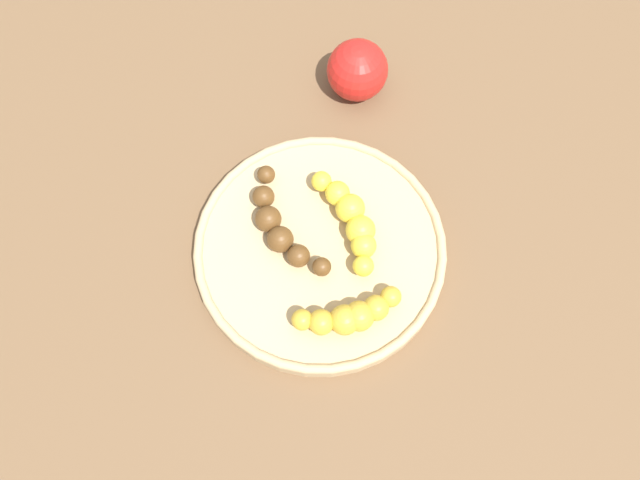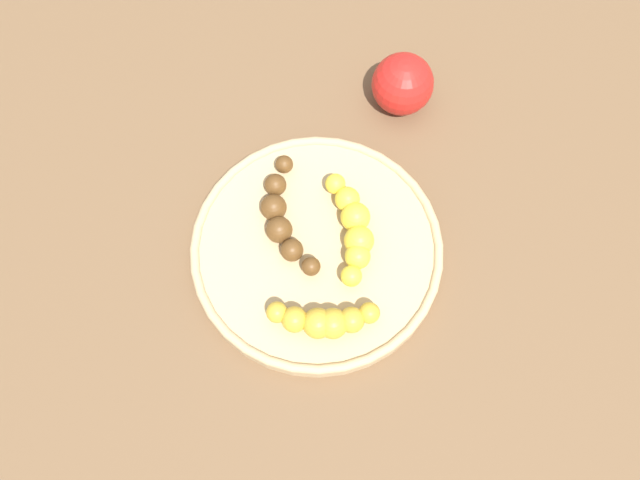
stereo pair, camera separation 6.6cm
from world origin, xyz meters
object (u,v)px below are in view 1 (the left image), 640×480
Objects in this scene: banana_spotted at (349,316)px; apple_red at (357,70)px; banana_overripe at (280,226)px; fruit_bowl at (320,249)px; banana_yellow at (351,219)px.

banana_spotted is 1.58× the size of apple_red.
banana_overripe is at bearing 50.10° from apple_red.
banana_spotted is 0.29m from apple_red.
apple_red reaches higher than banana_overripe.
banana_spotted is (-0.01, 0.08, 0.02)m from fruit_bowl.
banana_yellow is 0.19m from apple_red.
fruit_bowl is at bearing 62.27° from apple_red.
banana_overripe reaches higher than fruit_bowl.
banana_overripe is 1.09× the size of banana_yellow.
fruit_bowl is at bearing -166.00° from banana_yellow.
banana_yellow is 1.77× the size of apple_red.
apple_red is (-0.06, -0.18, 0.00)m from banana_yellow.
banana_spotted is at bearing -115.92° from banana_yellow.
banana_spotted is at bearing 70.88° from apple_red.
apple_red reaches higher than banana_spotted.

